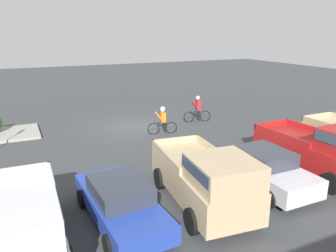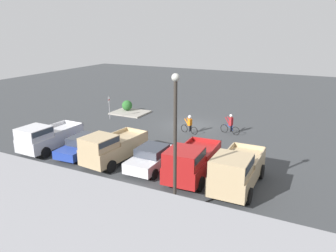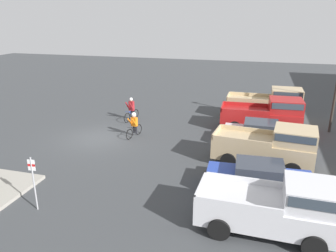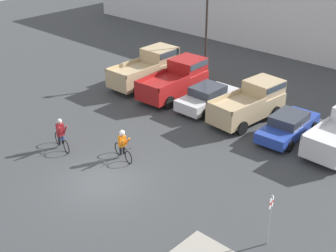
% 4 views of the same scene
% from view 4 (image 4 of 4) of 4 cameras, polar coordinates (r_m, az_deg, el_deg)
% --- Properties ---
extents(ground_plane, '(80.00, 80.00, 0.00)m').
position_cam_4_polar(ground_plane, '(22.19, -7.95, -6.72)').
color(ground_plane, '#383A3D').
extents(pickup_truck_0, '(2.29, 5.29, 2.35)m').
position_cam_4_polar(pickup_truck_0, '(32.69, -2.36, 7.17)').
color(pickup_truck_0, tan).
rests_on(pickup_truck_0, ground_plane).
extents(pickup_truck_1, '(2.45, 5.23, 2.22)m').
position_cam_4_polar(pickup_truck_1, '(30.81, 1.13, 5.82)').
color(pickup_truck_1, maroon).
rests_on(pickup_truck_1, ground_plane).
extents(sedan_0, '(2.00, 4.29, 1.46)m').
position_cam_4_polar(sedan_0, '(29.05, 4.83, 3.51)').
color(sedan_0, silver).
rests_on(sedan_0, ground_plane).
extents(pickup_truck_2, '(2.54, 5.08, 2.16)m').
position_cam_4_polar(pickup_truck_2, '(27.81, 10.11, 2.95)').
color(pickup_truck_2, tan).
rests_on(pickup_truck_2, ground_plane).
extents(sedan_1, '(2.08, 4.59, 1.34)m').
position_cam_4_polar(sedan_1, '(26.39, 14.45, 0.07)').
color(sedan_1, '#233D9E').
rests_on(sedan_1, ground_plane).
extents(cyclist_0, '(1.70, 0.55, 1.63)m').
position_cam_4_polar(cyclist_0, '(23.48, -5.55, -2.16)').
color(cyclist_0, black).
rests_on(cyclist_0, ground_plane).
extents(cyclist_1, '(1.80, 0.55, 1.74)m').
position_cam_4_polar(cyclist_1, '(24.92, -12.93, -0.92)').
color(cyclist_1, black).
rests_on(cyclist_1, ground_plane).
extents(fire_lane_sign, '(0.06, 0.30, 2.26)m').
position_cam_4_polar(fire_lane_sign, '(18.08, 12.33, -10.56)').
color(fire_lane_sign, '#9E9EA3').
rests_on(fire_lane_sign, ground_plane).
extents(lamppost, '(0.36, 0.36, 6.87)m').
position_cam_4_polar(lamppost, '(33.47, 4.73, 12.61)').
color(lamppost, '#2D2823').
rests_on(lamppost, ground_plane).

